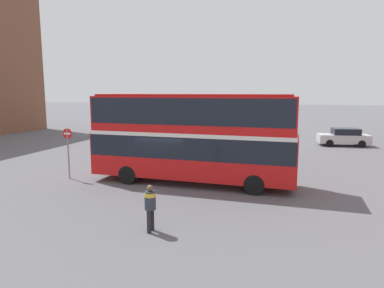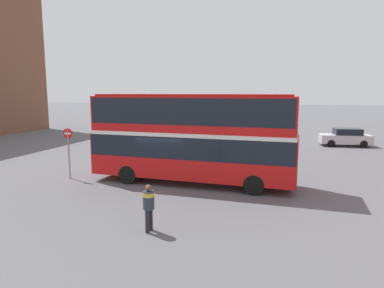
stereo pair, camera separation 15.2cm
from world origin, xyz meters
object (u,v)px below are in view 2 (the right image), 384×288
Objects in this scene: double_decker_bus at (192,133)px; parked_car_kerb_far at (151,134)px; parked_car_kerb_near at (346,137)px; pedestrian_foreground at (149,203)px; no_entry_sign at (68,146)px.

double_decker_bus is 15.68m from parked_car_kerb_far.
double_decker_bus is 18.71m from parked_car_kerb_near.
double_decker_bus is 6.40× the size of pedestrian_foreground.
parked_car_kerb_near is at bearing -110.38° from pedestrian_foreground.
no_entry_sign reaches higher than parked_car_kerb_far.
no_entry_sign is at bearing -170.88° from double_decker_bus.
double_decker_bus reaches higher than parked_car_kerb_near.
parked_car_kerb_near is at bearing 45.50° from no_entry_sign.
parked_car_kerb_far is (-7.95, 13.38, -1.91)m from double_decker_bus.
pedestrian_foreground is 9.11m from no_entry_sign.
pedestrian_foreground is at bearing 60.85° from parked_car_kerb_near.
pedestrian_foreground reaches higher than parked_car_kerb_far.
pedestrian_foreground is 0.37× the size of parked_car_kerb_near.
parked_car_kerb_far is 14.35m from no_entry_sign.
pedestrian_foreground is 0.36× the size of parked_car_kerb_far.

